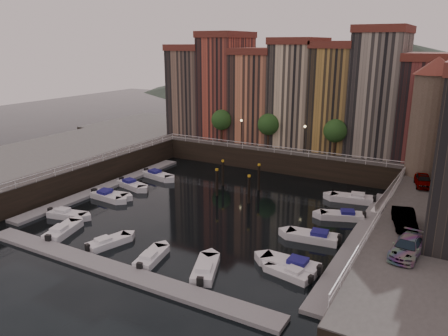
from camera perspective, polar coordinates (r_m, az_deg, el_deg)
The scene contains 31 objects.
ground at distance 50.49m, azimuth -0.72°, elevation -5.13°, with size 200.00×200.00×0.00m, color black.
quay_far at distance 72.72m, azimuth 9.63°, elevation 2.50°, with size 80.00×20.00×3.00m, color black.
quay_left at distance 66.71m, azimuth -22.93°, elevation 0.21°, with size 20.00×36.00×3.00m, color black.
dock_left at distance 59.11m, azimuth -14.94°, elevation -2.31°, with size 2.00×28.00×0.35m, color gray.
dock_right at distance 44.23m, azimuth 17.27°, elevation -8.83°, with size 2.00×28.00×0.35m, color gray.
dock_near at distance 38.07m, azimuth -14.03°, elevation -12.80°, with size 30.00×2.00×0.35m, color gray.
mountains at distance 152.62m, azimuth 21.54°, elevation 11.07°, with size 145.00×100.00×18.00m.
far_terrace at distance 67.74m, azimuth 11.93°, elevation 9.53°, with size 48.70×10.30×17.50m.
corner_tower at distance 55.88m, azimuth 25.49°, elevation 6.22°, with size 5.20×5.20×13.80m.
promenade_trees at distance 65.04m, azimuth 6.35°, elevation 5.62°, with size 21.20×3.20×5.20m.
street_lamps at distance 64.13m, azimuth 6.25°, elevation 4.85°, with size 10.36×0.36×4.18m.
railings at distance 53.36m, azimuth 1.90°, elevation 0.32°, with size 36.08×34.04×0.52m.
gangway at distance 53.65m, azimuth 20.97°, elevation -2.77°, with size 2.78×8.32×3.73m.
mooring_pilings at distance 54.56m, azimuth 1.67°, elevation -1.66°, with size 6.33×5.28×3.78m.
boat_left_0 at distance 50.46m, azimuth -19.85°, elevation -5.72°, with size 4.64×2.50×1.04m.
boat_left_1 at distance 54.66m, azimuth -14.98°, elevation -3.60°, with size 4.83×2.06×1.10m.
boat_left_2 at distance 55.11m, azimuth -14.76°, elevation -3.42°, with size 4.94×2.53×1.11m.
boat_left_3 at distance 58.28m, azimuth -11.98°, elevation -2.17°, with size 4.99×2.82×1.12m.
boat_left_4 at distance 61.74m, azimuth -8.71°, elevation -0.95°, with size 5.21×2.73×1.17m.
boat_right_0 at distance 36.66m, azimuth 8.55°, elevation -13.40°, with size 4.25×2.23×0.95m.
boat_right_1 at distance 37.72m, azimuth 8.82°, elevation -12.37°, with size 5.18×1.98×1.19m.
boat_right_2 at distance 43.04m, azimuth 11.65°, elevation -8.79°, with size 5.26×2.46×1.18m.
boat_right_3 at distance 48.83m, azimuth 15.25°, elevation -6.02°, with size 4.82×3.17×1.09m.
boat_right_4 at distance 54.31m, azimuth 16.48°, elevation -3.82°, with size 5.30×2.66×1.19m.
boat_near_0 at distance 46.34m, azimuth -20.34°, elevation -7.69°, with size 2.87×4.93×1.10m.
boat_near_1 at distance 42.62m, azimuth -14.93°, elevation -9.37°, with size 2.68×4.46×1.00m.
boat_near_2 at distance 39.11m, azimuth -9.50°, elevation -11.42°, with size 2.36×4.46×1.00m.
boat_near_3 at distance 36.70m, azimuth -2.46°, elevation -13.09°, with size 3.31×4.90×1.11m.
car_a at distance 52.40m, azimuth 24.57°, elevation -1.57°, with size 1.63×4.05×1.38m, color gray.
car_b at distance 40.34m, azimuth 22.47°, elevation -6.29°, with size 1.58×4.54×1.49m, color gray.
car_c at distance 35.35m, azimuth 22.79°, elevation -9.61°, with size 1.89×4.65×1.35m, color gray.
Camera 1 is at (23.72, -40.68, 18.22)m, focal length 35.00 mm.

